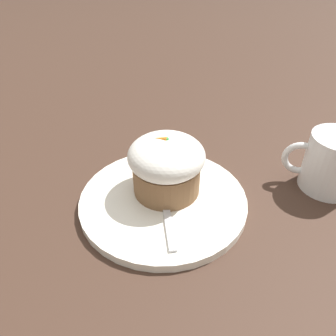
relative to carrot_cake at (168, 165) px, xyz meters
name	(u,v)px	position (x,y,z in m)	size (l,w,h in m)	color
ground_plane	(163,203)	(0.00, 0.02, -0.06)	(4.00, 4.00, 0.00)	#3D281E
dessert_plate	(163,200)	(0.00, 0.02, -0.05)	(0.24, 0.24, 0.01)	white
carrot_cake	(168,165)	(0.00, 0.00, 0.00)	(0.11, 0.11, 0.09)	brown
spoon	(165,199)	(0.00, 0.03, -0.04)	(0.07, 0.13, 0.01)	silver
coffee_cup	(331,163)	(-0.23, -0.09, -0.01)	(0.12, 0.08, 0.09)	white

